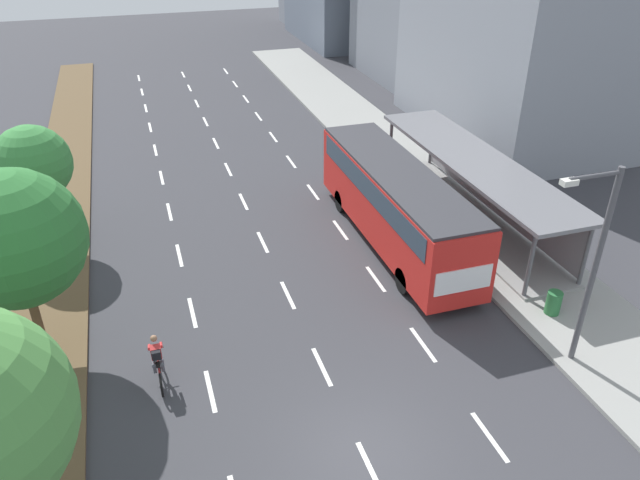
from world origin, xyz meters
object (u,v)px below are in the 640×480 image
object	(u,v)px
bus_shelter	(478,182)
median_tree_second	(13,239)
bus	(395,199)
streetlight	(593,257)
cyclist	(158,362)
median_tree_third	(33,164)
trash_bin	(554,303)

from	to	relation	value
bus_shelter	median_tree_second	bearing A→B (deg)	-167.39
bus	streetlight	xyz separation A→B (m)	(2.17, -8.60, 1.82)
bus	cyclist	distance (m)	11.64
median_tree_second	streetlight	distance (m)	16.57
cyclist	median_tree_third	distance (m)	10.78
bus_shelter	median_tree_third	size ratio (longest dim) A/B	2.56
median_tree_second	trash_bin	size ratio (longest dim) A/B	7.34
cyclist	median_tree_third	bearing A→B (deg)	110.27
bus	median_tree_third	size ratio (longest dim) A/B	2.21
median_tree_third	median_tree_second	bearing A→B (deg)	-88.35
bus	cyclist	bearing A→B (deg)	-150.94
bus	median_tree_third	bearing A→B (deg)	163.28
median_tree_third	bus	bearing A→B (deg)	-16.72
bus	trash_bin	bearing A→B (deg)	-63.55
cyclist	bus	bearing A→B (deg)	29.06
bus	trash_bin	xyz separation A→B (m)	(3.20, -6.43, -1.49)
bus_shelter	bus	world-z (taller)	bus
bus_shelter	trash_bin	world-z (taller)	bus_shelter
streetlight	trash_bin	size ratio (longest dim) A/B	7.65
bus	streetlight	world-z (taller)	streetlight
bus	cyclist	size ratio (longest dim) A/B	6.20
cyclist	median_tree_third	xyz separation A→B (m)	(-3.60, 9.74, 2.92)
cyclist	median_tree_second	size ratio (longest dim) A/B	0.29
bus_shelter	median_tree_third	bearing A→B (deg)	169.47
median_tree_second	bus_shelter	bearing A→B (deg)	12.61
bus_shelter	streetlight	size ratio (longest dim) A/B	2.02
bus	median_tree_second	size ratio (longest dim) A/B	1.81
bus_shelter	cyclist	world-z (taller)	bus_shelter
bus	streetlight	size ratio (longest dim) A/B	1.74
median_tree_second	median_tree_third	size ratio (longest dim) A/B	1.22
median_tree_second	median_tree_third	world-z (taller)	median_tree_second
cyclist	trash_bin	xyz separation A→B (m)	(13.31, -0.81, -0.22)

